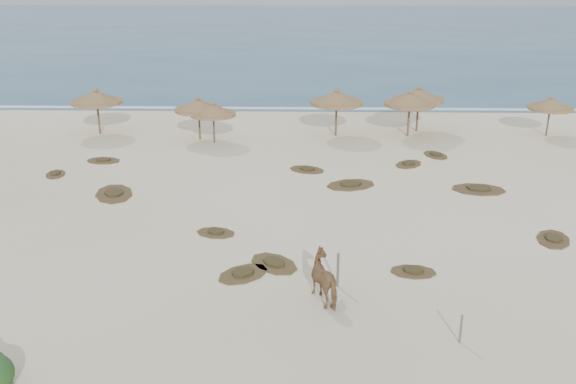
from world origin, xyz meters
name	(u,v)px	position (x,y,z in m)	size (l,w,h in m)	color
ground	(298,265)	(0.00, 0.00, 0.00)	(160.00, 160.00, 0.00)	#F0E7C5
ocean	(302,32)	(0.00, 75.00, 0.00)	(200.00, 100.00, 0.01)	#255570
foam_line	(301,108)	(0.00, 26.00, 0.00)	(70.00, 0.60, 0.01)	white
palapa_0	(96,98)	(-13.15, 18.51, 2.41)	(4.07, 4.07, 3.10)	brown
palapa_1	(198,105)	(-6.38, 17.32, 2.19)	(3.29, 3.29, 2.83)	brown
palapa_2	(213,110)	(-5.37, 16.61, 2.06)	(3.15, 3.15, 2.66)	brown
palapa_3	(337,98)	(2.30, 18.42, 2.46)	(4.26, 4.26, 3.17)	brown
palapa_4	(419,95)	(7.73, 19.66, 2.42)	(4.17, 4.17, 3.11)	brown
palapa_5	(410,100)	(6.96, 18.43, 2.40)	(3.43, 3.43, 3.09)	brown
palapa_6	(551,104)	(16.00, 18.75, 2.06)	(3.22, 3.22, 2.66)	brown
horse	(327,279)	(1.03, -2.59, 0.82)	(0.88, 1.94, 1.64)	#8A5D3F
fence_post_near	(338,270)	(1.44, -1.64, 0.65)	(0.10, 0.10, 1.31)	#716655
fence_post_far	(461,329)	(5.02, -5.05, 0.48)	(0.07, 0.07, 0.97)	#716655
scrub_1	(114,193)	(-9.12, 7.37, 0.05)	(2.57, 3.18, 0.16)	brown
scrub_2	(216,232)	(-3.50, 2.83, 0.05)	(1.91, 1.50, 0.16)	brown
scrub_3	(351,185)	(2.63, 8.93, 0.05)	(3.00, 2.46, 0.16)	brown
scrub_4	(553,239)	(10.59, 2.50, 0.05)	(1.94, 2.35, 0.16)	brown
scrub_5	(478,189)	(9.00, 8.42, 0.05)	(2.84, 2.00, 0.16)	brown
scrub_6	(103,160)	(-11.21, 12.67, 0.05)	(2.09, 1.50, 0.16)	brown
scrub_7	(409,164)	(6.11, 12.41, 0.05)	(2.13, 2.20, 0.16)	brown
scrub_8	(55,174)	(-13.08, 10.22, 0.05)	(1.30, 1.72, 0.16)	brown
scrub_9	(274,263)	(-0.91, 0.02, 0.05)	(2.52, 2.55, 0.16)	brown
scrub_10	(436,155)	(7.96, 14.15, 0.05)	(1.77, 2.11, 0.16)	brown
scrub_11	(243,274)	(-2.01, -0.84, 0.05)	(2.42, 2.35, 0.16)	brown
scrub_12	(413,271)	(4.32, -0.51, 0.05)	(1.79, 1.23, 0.16)	brown
scrub_13	(307,169)	(0.41, 11.32, 0.05)	(2.33, 1.97, 0.16)	brown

